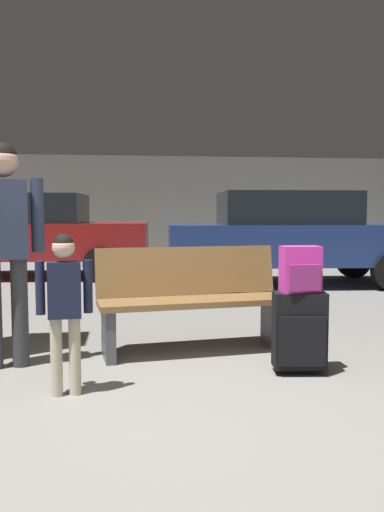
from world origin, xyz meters
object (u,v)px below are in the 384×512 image
(suitcase, at_px, (299,331))
(child, at_px, (64,297))
(parked_car_near, at_px, (292,235))
(bench, at_px, (192,300))
(parked_car_far, at_px, (32,233))
(adult, at_px, (4,230))
(backpack_bright, at_px, (301,270))

(suitcase, height_order, child, child)
(child, distance_m, parked_car_near, 5.85)
(bench, distance_m, parked_car_far, 5.96)
(suitcase, relative_size, parked_car_far, 0.14)
(child, xyz_separation_m, parked_car_far, (-1.34, 6.50, 0.16))
(suitcase, bearing_deg, child, -170.60)
(adult, relative_size, parked_car_near, 0.41)
(backpack_bright, distance_m, parked_car_near, 4.91)
(child, bearing_deg, suitcase, 9.40)
(backpack_bright, relative_size, parked_car_far, 0.08)
(suitcase, xyz_separation_m, parked_car_far, (-2.99, 6.22, 0.48))
(suitcase, distance_m, adult, 2.33)
(child, height_order, parked_car_near, parked_car_near)
(adult, bearing_deg, backpack_bright, -10.84)
(backpack_bright, distance_m, adult, 2.23)
(backpack_bright, height_order, parked_car_near, parked_car_near)
(parked_car_near, bearing_deg, parked_car_far, 160.99)
(child, relative_size, parked_car_far, 0.25)
(parked_car_far, bearing_deg, suitcase, -64.31)
(adult, height_order, parked_car_far, adult)
(adult, distance_m, parked_car_near, 5.60)
(parked_car_near, bearing_deg, backpack_bright, -106.71)
(parked_car_far, distance_m, parked_car_near, 4.66)
(backpack_bright, relative_size, child, 0.32)
(bench, xyz_separation_m, child, (-0.95, -1.00, 0.21))
(backpack_bright, height_order, child, child)
(child, relative_size, adult, 0.62)
(adult, height_order, parked_car_near, adult)
(parked_car_far, bearing_deg, backpack_bright, -64.30)
(suitcase, height_order, parked_car_far, parked_car_far)
(parked_car_near, bearing_deg, suitcase, -106.72)
(adult, distance_m, parked_car_far, 5.87)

